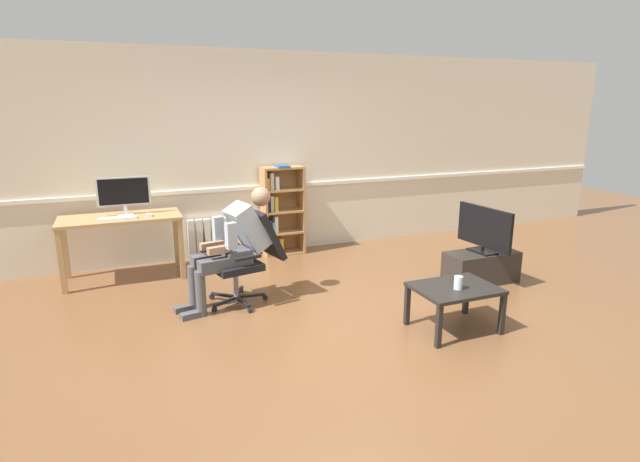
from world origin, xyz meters
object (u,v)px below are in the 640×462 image
imac_monitor (124,193)px  computer_mouse (149,215)px  tv_screen (484,229)px  coffee_table (455,292)px  keyboard (118,218)px  office_chair (249,253)px  radiator (224,238)px  drinking_glass (458,283)px  bookshelf (280,211)px  tv_stand (481,267)px  computer_desk (121,225)px  person_seated (233,244)px

imac_monitor → computer_mouse: bearing=-38.5°
tv_screen → coffee_table: tv_screen is taller
keyboard → office_chair: bearing=-41.3°
keyboard → radiator: 1.47m
radiator → tv_screen: (2.57, -2.08, 0.36)m
tv_screen → drinking_glass: size_ratio=6.71×
radiator → drinking_glass: (1.47, -3.07, 0.20)m
keyboard → computer_mouse: (0.34, 0.02, 0.01)m
imac_monitor → office_chair: imac_monitor is taller
radiator → coffee_table: (1.49, -3.01, 0.09)m
bookshelf → office_chair: bearing=-118.5°
tv_stand → computer_desk: bearing=156.1°
tv_stand → bookshelf: bearing=132.3°
computer_mouse → tv_screen: bearing=-24.1°
computer_desk → coffee_table: size_ratio=1.83×
computer_mouse → coffee_table: (2.44, -2.50, -0.41)m
person_seated → drinking_glass: (1.70, -1.43, -0.17)m
imac_monitor → person_seated: bearing=-54.0°
keyboard → coffee_table: 3.74m
tv_stand → tv_screen: (0.00, 0.00, 0.46)m
computer_desk → person_seated: (1.03, -1.25, -0.01)m
imac_monitor → computer_desk: bearing=-130.4°
keyboard → drinking_glass: bearing=-42.6°
radiator → tv_stand: (2.56, -2.08, -0.10)m
person_seated → drinking_glass: 2.22m
radiator → office_chair: 1.63m
drinking_glass → computer_mouse: bearing=133.4°
computer_mouse → coffee_table: size_ratio=0.14×
keyboard → tv_screen: 4.15m
tv_stand → tv_screen: bearing=4.2°
computer_desk → bookshelf: bearing=8.2°
keyboard → person_seated: 1.54m
keyboard → computer_mouse: computer_mouse is taller
tv_stand → drinking_glass: size_ratio=7.06×
computer_desk → keyboard: keyboard is taller
tv_stand → person_seated: bearing=171.0°
tv_stand → imac_monitor: bearing=154.8°
computer_mouse → person_seated: 1.35m
imac_monitor → computer_mouse: size_ratio=5.91×
person_seated → drinking_glass: bearing=38.1°
radiator → drinking_glass: 3.41m
imac_monitor → office_chair: bearing=-48.7°
drinking_glass → computer_desk: bearing=135.6°
bookshelf → radiator: 0.83m
drinking_glass → imac_monitor: bearing=134.1°
tv_screen → coffee_table: 1.45m
coffee_table → tv_screen: bearing=40.6°
computer_desk → radiator: bearing=17.2°
bookshelf → tv_screen: size_ratio=1.54×
computer_mouse → keyboard: bearing=-176.6°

